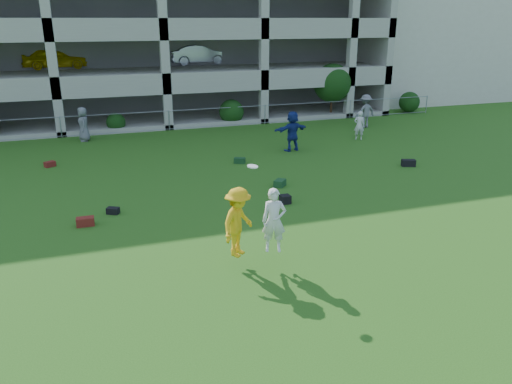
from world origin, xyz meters
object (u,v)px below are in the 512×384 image
object	(u,v)px
bystander_f	(365,111)
parking_garage	(145,22)
bystander_d	(292,131)
bystander_e	(359,125)
bystander_c	(83,124)
crate_d	(285,199)
stucco_building	(416,34)
frisbee_contest	(246,222)

from	to	relation	value
bystander_f	parking_garage	world-z (taller)	parking_garage
bystander_d	bystander_e	size ratio (longest dim) A/B	1.27
bystander_c	bystander_d	size ratio (longest dim) A/B	0.92
bystander_d	crate_d	world-z (taller)	bystander_d
crate_d	bystander_f	bearing A→B (deg)	48.52
bystander_e	parking_garage	size ratio (longest dim) A/B	0.05
bystander_c	bystander_d	distance (m)	11.26
parking_garage	bystander_d	bearing A→B (deg)	-71.97
stucco_building	bystander_f	distance (m)	17.15
bystander_e	frisbee_contest	size ratio (longest dim) A/B	0.62
crate_d	stucco_building	bearing A→B (deg)	47.06
bystander_e	crate_d	xyz separation A→B (m)	(-7.50, -7.96, -0.63)
bystander_c	frisbee_contest	distance (m)	17.03
stucco_building	bystander_c	distance (m)	29.89
stucco_building	bystander_d	distance (m)	24.24
frisbee_contest	stucco_building	bearing A→B (deg)	48.31
bystander_d	bystander_f	world-z (taller)	bystander_d
stucco_building	parking_garage	size ratio (longest dim) A/B	0.53
bystander_d	bystander_f	size ratio (longest dim) A/B	1.00
stucco_building	bystander_e	size ratio (longest dim) A/B	10.20
bystander_f	frisbee_contest	xyz separation A→B (m)	(-12.27, -14.87, 0.29)
bystander_c	crate_d	bearing A→B (deg)	22.29
crate_d	parking_garage	world-z (taller)	parking_garage
stucco_building	bystander_c	xyz separation A→B (m)	(-27.79, -10.24, -4.09)
bystander_d	bystander_c	bearing A→B (deg)	-40.84
bystander_c	parking_garage	distance (m)	12.15
bystander_c	bystander_e	xyz separation A→B (m)	(14.18, -4.49, -0.13)
stucco_building	bystander_c	bearing A→B (deg)	-159.77
bystander_d	bystander_e	bearing A→B (deg)	-178.03
bystander_c	frisbee_contest	size ratio (longest dim) A/B	0.72
crate_d	frisbee_contest	size ratio (longest dim) A/B	0.14
stucco_building	bystander_e	distance (m)	20.49
parking_garage	bystander_c	bearing A→B (deg)	-115.68
bystander_c	crate_d	size ratio (longest dim) A/B	5.21
bystander_d	frisbee_contest	distance (m)	12.54
frisbee_contest	parking_garage	xyz separation A→B (m)	(0.88, 26.52, 4.73)
bystander_c	bystander_f	world-z (taller)	bystander_f
bystander_c	parking_garage	size ratio (longest dim) A/B	0.06
bystander_e	parking_garage	distance (m)	18.00
bystander_f	stucco_building	bearing A→B (deg)	-140.56
bystander_c	frisbee_contest	xyz separation A→B (m)	(3.90, -16.58, 0.37)
stucco_building	bystander_f	size ratio (longest dim) A/B	8.08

